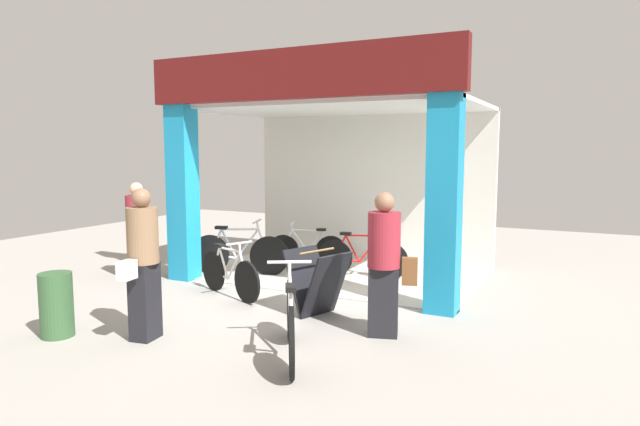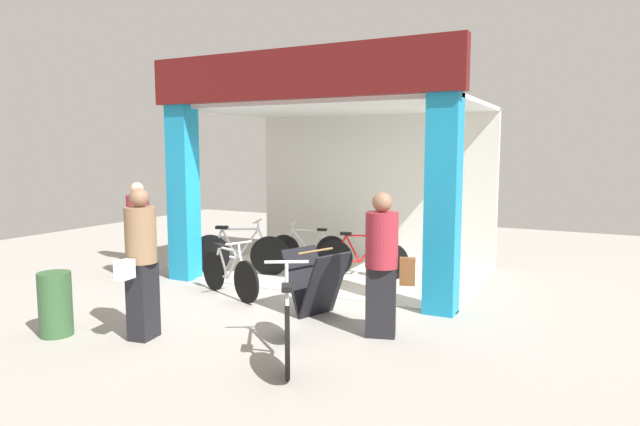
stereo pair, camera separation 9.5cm
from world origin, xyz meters
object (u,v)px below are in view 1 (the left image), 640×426
Objects in this scene: pedestrian_0 at (143,262)px; bicycle_inside_3 at (239,253)px; bicycle_parked_0 at (290,321)px; bicycle_parked_1 at (229,274)px; pedestrian_1 at (138,230)px; trash_bin at (56,305)px; bicycle_inside_0 at (362,257)px; bicycle_inside_1 at (307,249)px; sandwich_board_sign at (317,283)px; pedestrian_2 at (385,262)px.

bicycle_inside_3 is at bearing 106.14° from pedestrian_0.
bicycle_parked_0 is 1.06× the size of bicycle_parked_1.
pedestrian_1 reaches higher than trash_bin.
bicycle_inside_0 is 1.02× the size of bicycle_parked_0.
bicycle_inside_3 is 3.98m from bicycle_parked_0.
bicycle_parked_1 is at bearing -90.61° from bicycle_inside_1.
pedestrian_0 is (-1.34, -1.72, 0.47)m from sandwich_board_sign.
bicycle_inside_1 is 4.40m from pedestrian_0.
bicycle_inside_3 is at bearing 89.08° from trash_bin.
bicycle_inside_0 is 3.77m from bicycle_parked_0.
bicycle_inside_0 is 0.90× the size of pedestrian_0.
bicycle_inside_3 is at bearing 150.71° from pedestrian_2.
bicycle_inside_1 is 4.03m from pedestrian_2.
trash_bin is (-0.98, -0.39, -0.52)m from pedestrian_0.
bicycle_inside_0 is 1.11× the size of bicycle_inside_1.
pedestrian_2 reaches higher than sandwich_board_sign.
bicycle_inside_3 is at bearing -122.10° from bicycle_inside_1.
pedestrian_2 reaches higher than pedestrian_1.
pedestrian_0 reaches higher than bicycle_parked_1.
bicycle_inside_1 is at bearing 80.65° from trash_bin.
bicycle_parked_1 is 0.85× the size of pedestrian_2.
pedestrian_0 is (-1.76, -0.26, 0.51)m from bicycle_parked_0.
pedestrian_1 is 4.68m from pedestrian_2.
bicycle_inside_1 is 0.81× the size of pedestrian_0.
pedestrian_1 is (-3.25, -1.82, 0.50)m from bicycle_inside_0.
trash_bin is (-0.06, -3.59, -0.01)m from bicycle_inside_3.
bicycle_parked_0 reaches higher than bicycle_inside_3.
bicycle_inside_0 is at bearing 117.29° from pedestrian_2.
bicycle_parked_1 is (-0.03, -2.41, 0.02)m from bicycle_inside_1.
trash_bin is at bearing -64.32° from pedestrian_1.
trash_bin is at bearing -90.92° from bicycle_inside_3.
bicycle_parked_0 is 1.52m from sandwich_board_sign.
pedestrian_0 is 1.03× the size of pedestrian_2.
bicycle_inside_0 is 4.80m from trash_bin.
bicycle_parked_0 is at bearing -47.56° from bicycle_inside_3.
bicycle_inside_1 is 1.36m from bicycle_inside_3.
bicycle_inside_3 is 3.37m from pedestrian_0.
bicycle_inside_0 is 3.01m from pedestrian_2.
bicycle_parked_0 is at bearing -79.11° from bicycle_inside_0.
bicycle_inside_1 is 1.60× the size of sandwich_board_sign.
bicycle_inside_0 is at bearing 100.89° from bicycle_parked_0.
bicycle_inside_1 is 0.98× the size of bicycle_parked_1.
trash_bin is (-0.76, -2.33, 0.03)m from bicycle_parked_1.
sandwich_board_sign is at bearing 160.18° from pedestrian_2.
bicycle_inside_3 reaches higher than bicycle_parked_1.
pedestrian_2 is at bearing 26.87° from trash_bin.
trash_bin is at bearing -166.72° from bicycle_parked_0.
sandwich_board_sign is at bearing 106.24° from bicycle_parked_0.
bicycle_inside_3 is (-0.72, -1.15, 0.06)m from bicycle_inside_1.
pedestrian_0 is at bearing -151.03° from pedestrian_2.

